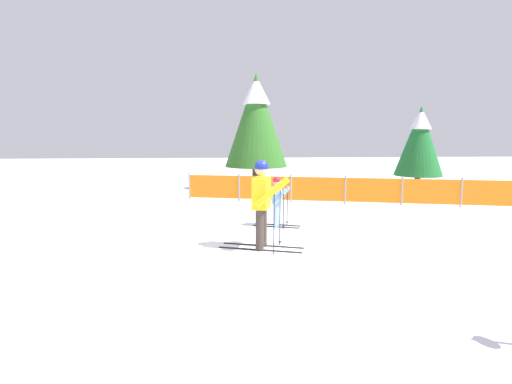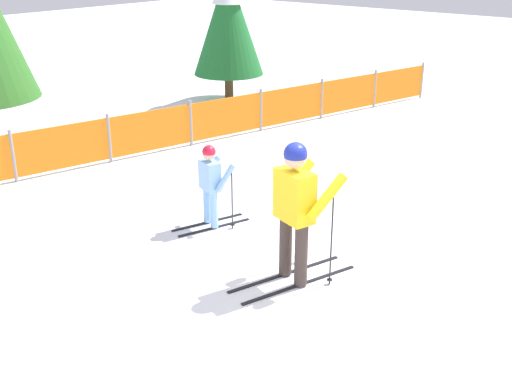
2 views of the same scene
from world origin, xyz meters
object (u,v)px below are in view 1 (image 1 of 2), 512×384
skier_adult (263,196)px  conifer_far (420,140)px  safety_fence (373,190)px  conifer_near (256,119)px  skier_child (277,198)px

skier_adult → conifer_far: bearing=64.0°
safety_fence → conifer_far: 3.70m
conifer_far → conifer_near: 6.24m
conifer_near → skier_child: bearing=-89.3°
conifer_far → conifer_near: size_ratio=0.72×
safety_fence → conifer_far: bearing=41.1°
skier_adult → skier_child: 1.98m
conifer_far → conifer_near: (-6.05, 1.26, 0.81)m
skier_child → safety_fence: (3.44, 2.79, -0.25)m
skier_child → safety_fence: skier_child is taller
skier_adult → conifer_near: conifer_near is taller
skier_adult → conifer_far: size_ratio=0.54×
skier_adult → conifer_far: conifer_far is taller
skier_adult → safety_fence: 6.16m
safety_fence → skier_adult: bearing=-130.3°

